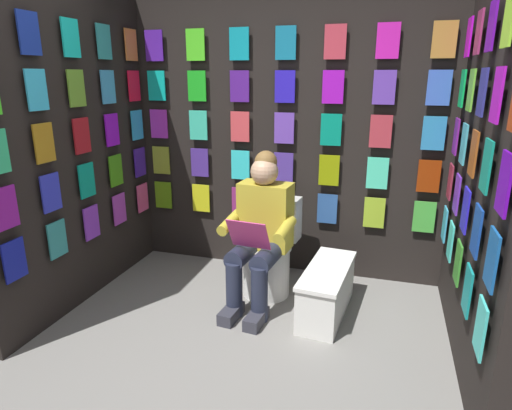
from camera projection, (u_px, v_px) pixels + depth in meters
name	position (u px, v px, depth m)	size (l,w,h in m)	color
ground_plane	(202.00, 406.00, 2.38)	(30.00, 30.00, 0.00)	gray
display_wall_back	(286.00, 139.00, 3.82)	(2.83, 0.14, 2.38)	black
display_wall_left	(486.00, 173.00, 2.52)	(0.14, 1.88, 2.38)	black
display_wall_right	(74.00, 150.00, 3.30)	(0.14, 1.88, 2.38)	black
toilet	(270.00, 253.00, 3.60)	(0.42, 0.57, 0.77)	white
person_reading	(260.00, 231.00, 3.32)	(0.55, 0.71, 1.19)	gold
comic_longbox_near	(327.00, 291.00, 3.27)	(0.36, 0.81, 0.37)	white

